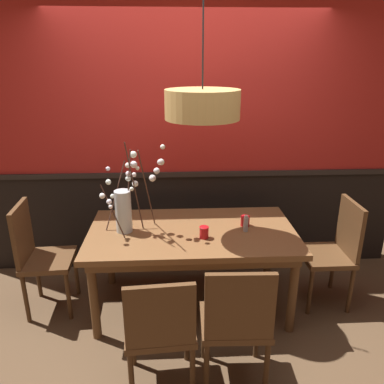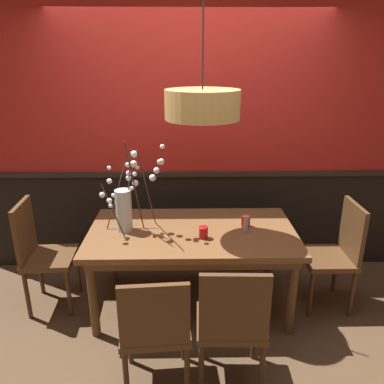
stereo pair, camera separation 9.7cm
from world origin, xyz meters
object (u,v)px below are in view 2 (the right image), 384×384
at_px(chair_near_side_right, 232,321).
at_px(candle_holder_nearer_center, 246,222).
at_px(condiment_bottle, 246,225).
at_px(chair_far_side_left, 168,210).
at_px(chair_near_side_left, 155,327).
at_px(chair_head_west_end, 40,250).
at_px(chair_head_east_end, 337,250).
at_px(candle_holder_nearer_edge, 203,232).
at_px(pendant_lamp, 202,105).
at_px(dining_table, 192,239).
at_px(vase_with_blossoms, 126,205).

distance_m(chair_near_side_right, candle_holder_nearer_center, 1.01).
bearing_deg(condiment_bottle, candle_holder_nearer_center, 81.95).
bearing_deg(chair_near_side_right, chair_far_side_left, 104.88).
distance_m(chair_near_side_left, chair_head_west_end, 1.40).
bearing_deg(candle_holder_nearer_center, chair_head_east_end, -4.93).
relative_size(chair_near_side_right, candle_holder_nearer_edge, 9.48).
distance_m(candle_holder_nearer_center, pendant_lamp, 1.06).
xyz_separation_m(dining_table, candle_holder_nearer_edge, (0.09, -0.15, 0.13)).
relative_size(dining_table, chair_head_east_end, 1.80).
relative_size(dining_table, pendant_lamp, 1.68).
relative_size(dining_table, candle_holder_nearer_edge, 17.67).
distance_m(chair_near_side_left, chair_far_side_left, 1.82).
xyz_separation_m(dining_table, condiment_bottle, (0.44, -0.04, 0.15)).
xyz_separation_m(chair_head_east_end, pendant_lamp, (-1.17, -0.01, 1.23)).
height_order(chair_near_side_left, chair_head_west_end, chair_head_west_end).
height_order(candle_holder_nearer_center, condiment_bottle, condiment_bottle).
height_order(candle_holder_nearer_center, candle_holder_nearer_edge, candle_holder_nearer_edge).
bearing_deg(chair_head_east_end, chair_far_side_left, 148.51).
distance_m(condiment_bottle, pendant_lamp, 1.03).
height_order(chair_near_side_left, chair_head_east_end, chair_head_east_end).
distance_m(chair_near_side_right, pendant_lamp, 1.53).
height_order(dining_table, chair_near_side_left, chair_near_side_left).
bearing_deg(chair_near_side_left, pendant_lamp, 70.21).
bearing_deg(candle_holder_nearer_edge, chair_head_east_end, 7.09).
relative_size(chair_near_side_right, condiment_bottle, 6.56).
bearing_deg(condiment_bottle, candle_holder_nearer_edge, -163.60).
xyz_separation_m(dining_table, chair_near_side_right, (0.24, -0.88, -0.13)).
bearing_deg(vase_with_blossoms, condiment_bottle, -2.99).
height_order(chair_near_side_right, condiment_bottle, chair_near_side_right).
bearing_deg(chair_head_west_end, pendant_lamp, -1.19).
bearing_deg(vase_with_blossoms, chair_far_side_left, 71.59).
bearing_deg(chair_head_east_end, candle_holder_nearer_edge, -172.91).
bearing_deg(pendant_lamp, chair_far_side_left, 108.99).
xyz_separation_m(vase_with_blossoms, candle_holder_nearer_edge, (0.63, -0.16, -0.18)).
distance_m(chair_head_west_end, candle_holder_nearer_edge, 1.41).
height_order(vase_with_blossoms, condiment_bottle, vase_with_blossoms).
bearing_deg(chair_far_side_left, chair_head_west_end, -139.84).
bearing_deg(chair_near_side_left, chair_far_side_left, 89.78).
relative_size(chair_far_side_left, condiment_bottle, 6.89).
bearing_deg(chair_near_side_right, vase_with_blossoms, 130.91).
distance_m(chair_near_side_left, candle_holder_nearer_edge, 0.88).
distance_m(chair_head_east_end, chair_head_west_end, 2.54).
bearing_deg(dining_table, candle_holder_nearer_center, 8.30).
distance_m(chair_near_side_right, vase_with_blossoms, 1.26).
bearing_deg(chair_near_side_right, chair_near_side_left, -177.28).
bearing_deg(dining_table, chair_far_side_left, 104.75).
relative_size(chair_head_west_end, candle_holder_nearer_edge, 10.04).
relative_size(chair_head_east_end, candle_holder_nearer_edge, 9.81).
distance_m(chair_far_side_left, candle_holder_nearer_edge, 1.13).
height_order(dining_table, chair_head_west_end, chair_head_west_end).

